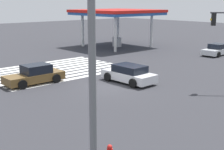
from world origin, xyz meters
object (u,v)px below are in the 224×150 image
at_px(car_4, 217,50).
at_px(street_light_pole_a, 92,54).
at_px(car_5, 129,74).
at_px(car_3, 35,75).

xyz_separation_m(car_4, street_light_pole_a, (29.47, 13.84, 4.47)).
bearing_deg(street_light_pole_a, car_5, -137.50).
relative_size(car_5, street_light_pole_a, 0.52).
distance_m(car_3, street_light_pole_a, 18.34).
bearing_deg(car_5, car_3, 49.68).
bearing_deg(car_3, car_4, 174.21).
relative_size(car_4, car_5, 0.98).
relative_size(car_3, street_light_pole_a, 0.53).
distance_m(car_4, car_5, 16.79).
height_order(car_3, car_4, car_3).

